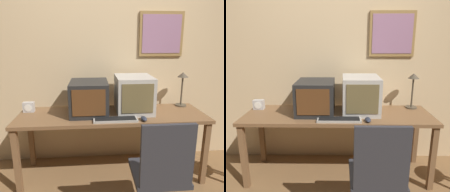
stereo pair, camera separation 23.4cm
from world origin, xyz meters
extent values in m
cube|color=#D1B284|center=(0.00, 1.47, 1.30)|extent=(8.00, 0.05, 2.60)
cube|color=olive|center=(0.63, 1.43, 1.59)|extent=(0.53, 0.02, 0.52)
cube|color=gray|center=(0.63, 1.42, 1.59)|extent=(0.47, 0.01, 0.45)
cube|color=brown|center=(0.00, 1.04, 0.72)|extent=(2.03, 0.62, 0.04)
cube|color=brown|center=(-0.97, 0.77, 0.35)|extent=(0.06, 0.06, 0.71)
cube|color=brown|center=(0.97, 0.77, 0.35)|extent=(0.06, 0.06, 0.71)
cube|color=brown|center=(-0.97, 1.30, 0.35)|extent=(0.06, 0.06, 0.71)
cube|color=brown|center=(0.97, 1.30, 0.35)|extent=(0.06, 0.06, 0.71)
cube|color=black|center=(-0.25, 1.09, 0.92)|extent=(0.40, 0.47, 0.35)
cube|color=#563319|center=(-0.25, 0.85, 0.93)|extent=(0.33, 0.01, 0.27)
cube|color=#B7B2A8|center=(0.25, 1.11, 0.94)|extent=(0.40, 0.46, 0.40)
cube|color=brown|center=(0.25, 0.88, 0.95)|extent=(0.33, 0.01, 0.30)
cube|color=#A8A399|center=(0.02, 0.82, 0.75)|extent=(0.44, 0.14, 0.02)
cube|color=black|center=(0.02, 0.82, 0.77)|extent=(0.41, 0.11, 0.00)
ellipsoid|color=#282D3D|center=(0.30, 0.80, 0.76)|extent=(0.06, 0.12, 0.04)
cube|color=#B7B2AD|center=(-0.92, 1.18, 0.80)|extent=(0.12, 0.07, 0.11)
cylinder|color=white|center=(-0.92, 1.15, 0.80)|extent=(0.08, 0.00, 0.08)
cylinder|color=#4C4233|center=(0.87, 1.26, 0.75)|extent=(0.13, 0.13, 0.02)
cylinder|color=#4C4233|center=(0.87, 1.26, 0.93)|extent=(0.02, 0.02, 0.35)
cone|color=#4C4233|center=(0.87, 1.26, 1.13)|extent=(0.13, 0.13, 0.06)
cube|color=#2D2D33|center=(0.32, 0.34, 0.46)|extent=(0.43, 0.43, 0.04)
cube|color=#2D2D33|center=(0.32, 0.14, 0.72)|extent=(0.39, 0.04, 0.49)
camera|label=1|loc=(-0.20, -1.22, 1.54)|focal=35.00mm
camera|label=2|loc=(0.04, -1.23, 1.54)|focal=35.00mm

